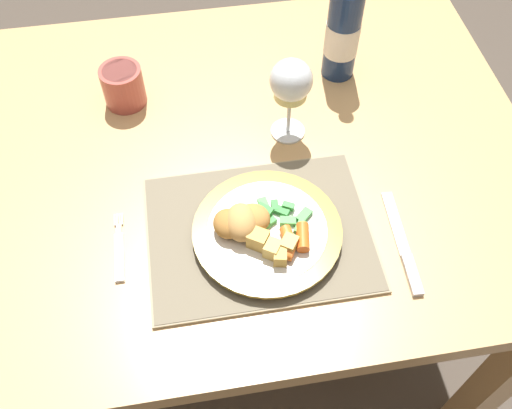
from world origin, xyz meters
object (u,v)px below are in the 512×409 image
at_px(dinner_plate, 267,232).
at_px(drinking_cup, 123,85).
at_px(fork, 119,252).
at_px(bottle, 343,28).
at_px(table_knife, 404,251).
at_px(wine_glass, 291,84).
at_px(dining_table, 223,187).

distance_m(dinner_plate, drinking_cup, 0.41).
relative_size(fork, bottle, 0.46).
bearing_deg(fork, table_knife, -9.09).
bearing_deg(wine_glass, drinking_cup, 156.09).
relative_size(dinner_plate, bottle, 0.87).
height_order(dining_table, bottle, bottle).
bearing_deg(bottle, table_knife, -89.61).
height_order(dinner_plate, wine_glass, wine_glass).
relative_size(dining_table, dinner_plate, 4.77).
relative_size(bottle, drinking_cup, 3.52).
xyz_separation_m(wine_glass, bottle, (0.13, 0.14, -0.01)).
distance_m(wine_glass, bottle, 0.19).
height_order(table_knife, bottle, bottle).
xyz_separation_m(dinner_plate, fork, (-0.23, 0.01, -0.01)).
bearing_deg(drinking_cup, fork, -93.76).
bearing_deg(dining_table, drinking_cup, 135.48).
relative_size(dining_table, fork, 8.94).
bearing_deg(wine_glass, dining_table, -166.72).
distance_m(fork, table_knife, 0.45).
distance_m(dining_table, dinner_plate, 0.23).
relative_size(dining_table, wine_glass, 6.98).
bearing_deg(dining_table, bottle, 34.06).
bearing_deg(wine_glass, table_knife, -64.92).
xyz_separation_m(dining_table, fork, (-0.18, -0.18, 0.11)).
bearing_deg(dining_table, fork, -135.55).
bearing_deg(dining_table, wine_glass, 13.28).
distance_m(dinner_plate, table_knife, 0.22).
xyz_separation_m(wine_glass, drinking_cup, (-0.29, 0.13, -0.08)).
relative_size(table_knife, wine_glass, 1.20).
bearing_deg(bottle, wine_glass, -131.90).
height_order(table_knife, drinking_cup, drinking_cup).
height_order(bottle, drinking_cup, bottle).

